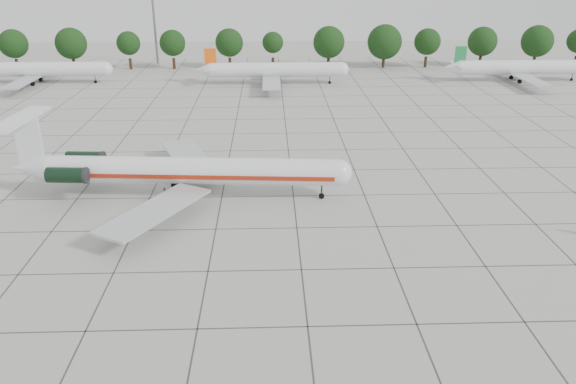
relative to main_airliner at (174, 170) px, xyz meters
name	(u,v)px	position (x,y,z in m)	size (l,w,h in m)	color
ground	(297,228)	(13.18, -8.42, -3.14)	(260.00, 260.00, 0.00)	#A8A8A1
apron_joints	(291,174)	(13.18, 6.58, -3.13)	(170.00, 170.00, 0.02)	#383838
main_airliner	(174,170)	(0.00, 0.00, 0.00)	(37.87, 29.69, 8.88)	silver
bg_airliner_b	(39,70)	(-37.23, 60.92, -0.23)	(28.24, 27.20, 7.40)	silver
bg_airliner_c	(275,70)	(11.96, 58.61, -0.23)	(28.24, 27.20, 7.40)	silver
bg_airliner_d	(521,68)	(64.06, 59.73, -0.23)	(28.24, 27.20, 7.40)	silver
tree_line	(229,43)	(1.50, 76.58, 2.85)	(249.86, 8.44, 10.22)	#332114
floodlight_mast	(153,3)	(-16.82, 83.58, 11.15)	(1.60, 1.60, 25.45)	slate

